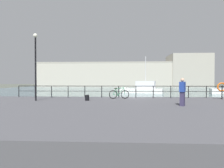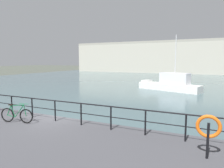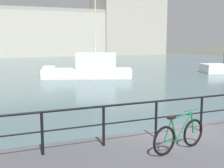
{
  "view_description": "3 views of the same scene",
  "coord_description": "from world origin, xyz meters",
  "px_view_note": "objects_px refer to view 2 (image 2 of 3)",
  "views": [
    {
      "loc": [
        -0.76,
        -17.46,
        2.34
      ],
      "look_at": [
        -1.9,
        5.36,
        1.97
      ],
      "focal_mm": 29.32,
      "sensor_mm": 36.0,
      "label": 1
    },
    {
      "loc": [
        7.44,
        -8.66,
        3.9
      ],
      "look_at": [
        0.88,
        5.53,
        2.07
      ],
      "focal_mm": 32.48,
      "sensor_mm": 36.0,
      "label": 2
    },
    {
      "loc": [
        -5.21,
        -7.63,
        3.58
      ],
      "look_at": [
        -0.81,
        2.79,
        1.85
      ],
      "focal_mm": 47.46,
      "sensor_mm": 36.0,
      "label": 3
    }
  ],
  "objects_px": {
    "harbor_building": "(204,57)",
    "parked_bicycle": "(17,115)",
    "moored_harbor_tender": "(170,84)",
    "life_ring_stand": "(208,128)"
  },
  "relations": [
    {
      "from": "harbor_building",
      "to": "parked_bicycle",
      "type": "relative_size",
      "value": 38.78
    },
    {
      "from": "moored_harbor_tender",
      "to": "life_ring_stand",
      "type": "relative_size",
      "value": 5.94
    },
    {
      "from": "harbor_building",
      "to": "parked_bicycle",
      "type": "xyz_separation_m",
      "value": [
        -7.66,
        -59.16,
        -3.82
      ]
    },
    {
      "from": "harbor_building",
      "to": "life_ring_stand",
      "type": "bearing_deg",
      "value": -89.14
    },
    {
      "from": "moored_harbor_tender",
      "to": "life_ring_stand",
      "type": "distance_m",
      "value": 20.4
    },
    {
      "from": "harbor_building",
      "to": "life_ring_stand",
      "type": "relative_size",
      "value": 48.27
    },
    {
      "from": "moored_harbor_tender",
      "to": "parked_bicycle",
      "type": "relative_size",
      "value": 4.77
    },
    {
      "from": "parked_bicycle",
      "to": "life_ring_stand",
      "type": "bearing_deg",
      "value": -13.28
    },
    {
      "from": "life_ring_stand",
      "to": "parked_bicycle",
      "type": "bearing_deg",
      "value": 179.61
    },
    {
      "from": "life_ring_stand",
      "to": "harbor_building",
      "type": "bearing_deg",
      "value": 90.86
    }
  ]
}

